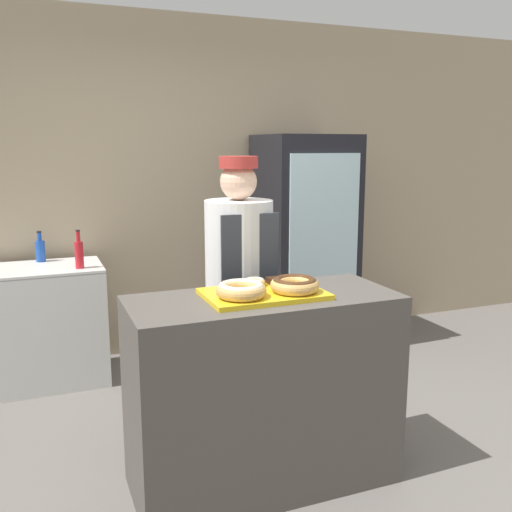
{
  "coord_description": "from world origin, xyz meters",
  "views": [
    {
      "loc": [
        -1.01,
        -2.45,
        1.68
      ],
      "look_at": [
        0.0,
        0.1,
        1.15
      ],
      "focal_mm": 40.0,
      "sensor_mm": 36.0,
      "label": 1
    }
  ],
  "objects_px": {
    "donut_light_glaze": "(241,289)",
    "bottle_blue": "(40,250)",
    "baker_person": "(240,289)",
    "beverage_fridge": "(304,244)",
    "serving_tray": "(264,294)",
    "bottle_red": "(79,253)",
    "donut_chocolate_glaze": "(295,284)",
    "brownie_back_left": "(232,285)",
    "brownie_back_right": "(276,281)",
    "donut_mini_center": "(254,282)",
    "chest_freezer": "(39,325)"
  },
  "relations": [
    {
      "from": "donut_light_glaze",
      "to": "bottle_blue",
      "type": "relative_size",
      "value": 1.05
    },
    {
      "from": "baker_person",
      "to": "beverage_fridge",
      "type": "distance_m",
      "value": 1.47
    },
    {
      "from": "serving_tray",
      "to": "beverage_fridge",
      "type": "relative_size",
      "value": 0.32
    },
    {
      "from": "donut_light_glaze",
      "to": "bottle_red",
      "type": "relative_size",
      "value": 0.88
    },
    {
      "from": "donut_chocolate_glaze",
      "to": "bottle_blue",
      "type": "height_order",
      "value": "bottle_blue"
    },
    {
      "from": "brownie_back_left",
      "to": "baker_person",
      "type": "height_order",
      "value": "baker_person"
    },
    {
      "from": "serving_tray",
      "to": "brownie_back_right",
      "type": "height_order",
      "value": "brownie_back_right"
    },
    {
      "from": "donut_light_glaze",
      "to": "donut_mini_center",
      "type": "bearing_deg",
      "value": 52.87
    },
    {
      "from": "brownie_back_left",
      "to": "bottle_red",
      "type": "xyz_separation_m",
      "value": [
        -0.61,
        1.47,
        -0.06
      ]
    },
    {
      "from": "serving_tray",
      "to": "bottle_red",
      "type": "bearing_deg",
      "value": 114.45
    },
    {
      "from": "brownie_back_left",
      "to": "beverage_fridge",
      "type": "height_order",
      "value": "beverage_fridge"
    },
    {
      "from": "donut_mini_center",
      "to": "brownie_back_right",
      "type": "relative_size",
      "value": 1.42
    },
    {
      "from": "chest_freezer",
      "to": "bottle_blue",
      "type": "distance_m",
      "value": 0.55
    },
    {
      "from": "brownie_back_left",
      "to": "bottle_blue",
      "type": "distance_m",
      "value": 2.0
    },
    {
      "from": "chest_freezer",
      "to": "bottle_red",
      "type": "relative_size",
      "value": 3.39
    },
    {
      "from": "serving_tray",
      "to": "bottle_blue",
      "type": "xyz_separation_m",
      "value": [
        -0.97,
        1.94,
        -0.05
      ]
    },
    {
      "from": "serving_tray",
      "to": "brownie_back_left",
      "type": "height_order",
      "value": "brownie_back_left"
    },
    {
      "from": "donut_mini_center",
      "to": "beverage_fridge",
      "type": "height_order",
      "value": "beverage_fridge"
    },
    {
      "from": "donut_mini_center",
      "to": "brownie_back_right",
      "type": "distance_m",
      "value": 0.12
    },
    {
      "from": "brownie_back_left",
      "to": "brownie_back_right",
      "type": "xyz_separation_m",
      "value": [
        0.23,
        0.0,
        0.0
      ]
    },
    {
      "from": "serving_tray",
      "to": "brownie_back_right",
      "type": "bearing_deg",
      "value": 46.5
    },
    {
      "from": "baker_person",
      "to": "donut_chocolate_glaze",
      "type": "bearing_deg",
      "value": -87.23
    },
    {
      "from": "donut_light_glaze",
      "to": "brownie_back_left",
      "type": "distance_m",
      "value": 0.18
    },
    {
      "from": "beverage_fridge",
      "to": "brownie_back_left",
      "type": "bearing_deg",
      "value": -126.64
    },
    {
      "from": "brownie_back_right",
      "to": "bottle_blue",
      "type": "xyz_separation_m",
      "value": [
        -1.08,
        1.81,
        -0.08
      ]
    },
    {
      "from": "baker_person",
      "to": "bottle_red",
      "type": "distance_m",
      "value": 1.27
    },
    {
      "from": "baker_person",
      "to": "beverage_fridge",
      "type": "bearing_deg",
      "value": 48.57
    },
    {
      "from": "brownie_back_left",
      "to": "bottle_blue",
      "type": "relative_size",
      "value": 0.35
    },
    {
      "from": "donut_chocolate_glaze",
      "to": "beverage_fridge",
      "type": "height_order",
      "value": "beverage_fridge"
    },
    {
      "from": "donut_mini_center",
      "to": "beverage_fridge",
      "type": "bearing_deg",
      "value": 56.12
    },
    {
      "from": "brownie_back_right",
      "to": "bottle_red",
      "type": "height_order",
      "value": "bottle_red"
    },
    {
      "from": "baker_person",
      "to": "bottle_red",
      "type": "xyz_separation_m",
      "value": [
        -0.83,
        0.97,
        0.1
      ]
    },
    {
      "from": "donut_chocolate_glaze",
      "to": "baker_person",
      "type": "bearing_deg",
      "value": 92.77
    },
    {
      "from": "donut_light_glaze",
      "to": "brownie_back_left",
      "type": "height_order",
      "value": "donut_light_glaze"
    },
    {
      "from": "beverage_fridge",
      "to": "chest_freezer",
      "type": "xyz_separation_m",
      "value": [
        -2.1,
        0.01,
        -0.46
      ]
    },
    {
      "from": "donut_mini_center",
      "to": "baker_person",
      "type": "xyz_separation_m",
      "value": [
        0.1,
        0.5,
        -0.17
      ]
    },
    {
      "from": "beverage_fridge",
      "to": "bottle_blue",
      "type": "xyz_separation_m",
      "value": [
        -2.04,
        0.21,
        0.05
      ]
    },
    {
      "from": "donut_chocolate_glaze",
      "to": "brownie_back_right",
      "type": "bearing_deg",
      "value": 96.47
    },
    {
      "from": "donut_chocolate_glaze",
      "to": "bottle_red",
      "type": "bearing_deg",
      "value": 117.54
    },
    {
      "from": "baker_person",
      "to": "beverage_fridge",
      "type": "relative_size",
      "value": 0.92
    },
    {
      "from": "donut_chocolate_glaze",
      "to": "bottle_blue",
      "type": "relative_size",
      "value": 1.05
    },
    {
      "from": "brownie_back_right",
      "to": "beverage_fridge",
      "type": "relative_size",
      "value": 0.04
    },
    {
      "from": "donut_light_glaze",
      "to": "brownie_back_right",
      "type": "distance_m",
      "value": 0.31
    },
    {
      "from": "brownie_back_right",
      "to": "baker_person",
      "type": "relative_size",
      "value": 0.05
    },
    {
      "from": "beverage_fridge",
      "to": "donut_mini_center",
      "type": "bearing_deg",
      "value": -123.88
    },
    {
      "from": "donut_light_glaze",
      "to": "donut_chocolate_glaze",
      "type": "bearing_deg",
      "value": 0.0
    },
    {
      "from": "donut_light_glaze",
      "to": "bottle_blue",
      "type": "bearing_deg",
      "value": 112.62
    },
    {
      "from": "donut_light_glaze",
      "to": "beverage_fridge",
      "type": "height_order",
      "value": "beverage_fridge"
    },
    {
      "from": "serving_tray",
      "to": "donut_light_glaze",
      "type": "height_order",
      "value": "donut_light_glaze"
    },
    {
      "from": "donut_light_glaze",
      "to": "beverage_fridge",
      "type": "bearing_deg",
      "value": 55.78
    }
  ]
}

